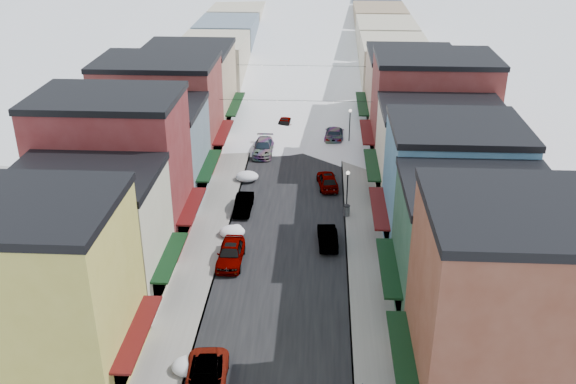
# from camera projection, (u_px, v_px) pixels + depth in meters

# --- Properties ---
(road) EXTENTS (10.00, 160.00, 0.01)m
(road) POSITION_uv_depth(u_px,v_px,m) (302.00, 101.00, 88.82)
(road) COLOR black
(road) RESTS_ON ground
(sidewalk_left) EXTENTS (3.20, 160.00, 0.15)m
(sidewalk_left) POSITION_uv_depth(u_px,v_px,m) (255.00, 100.00, 89.12)
(sidewalk_left) COLOR gray
(sidewalk_left) RESTS_ON ground
(sidewalk_right) EXTENTS (3.20, 160.00, 0.15)m
(sidewalk_right) POSITION_uv_depth(u_px,v_px,m) (350.00, 101.00, 88.46)
(sidewalk_right) COLOR gray
(sidewalk_right) RESTS_ON ground
(curb_left) EXTENTS (0.10, 160.00, 0.15)m
(curb_left) POSITION_uv_depth(u_px,v_px,m) (266.00, 100.00, 89.04)
(curb_left) COLOR slate
(curb_left) RESTS_ON ground
(curb_right) EXTENTS (0.10, 160.00, 0.15)m
(curb_right) POSITION_uv_depth(u_px,v_px,m) (339.00, 101.00, 88.53)
(curb_right) COLOR slate
(curb_right) RESTS_ON ground
(bldg_l_yellow) EXTENTS (11.30, 8.70, 11.50)m
(bldg_l_yellow) POSITION_uv_depth(u_px,v_px,m) (37.00, 293.00, 36.47)
(bldg_l_yellow) COLOR gold
(bldg_l_yellow) RESTS_ON ground
(bldg_l_cream) EXTENTS (11.30, 8.20, 9.50)m
(bldg_l_cream) POSITION_uv_depth(u_px,v_px,m) (89.00, 235.00, 44.57)
(bldg_l_cream) COLOR beige
(bldg_l_cream) RESTS_ON ground
(bldg_l_brick_near) EXTENTS (12.30, 8.20, 12.50)m
(bldg_l_brick_near) POSITION_uv_depth(u_px,v_px,m) (114.00, 170.00, 51.18)
(bldg_l_brick_near) COLOR maroon
(bldg_l_brick_near) RESTS_ON ground
(bldg_l_grayblue) EXTENTS (11.30, 9.20, 9.00)m
(bldg_l_grayblue) POSITION_uv_depth(u_px,v_px,m) (149.00, 151.00, 59.57)
(bldg_l_grayblue) COLOR slate
(bldg_l_grayblue) RESTS_ON ground
(bldg_l_brick_far) EXTENTS (13.30, 9.20, 11.00)m
(bldg_l_brick_far) POSITION_uv_depth(u_px,v_px,m) (160.00, 110.00, 67.32)
(bldg_l_brick_far) COLOR maroon
(bldg_l_brick_far) RESTS_ON ground
(bldg_l_tan) EXTENTS (11.30, 11.20, 10.00)m
(bldg_l_tan) POSITION_uv_depth(u_px,v_px,m) (189.00, 89.00, 76.51)
(bldg_l_tan) COLOR tan
(bldg_l_tan) RESTS_ON ground
(bldg_r_brick_near) EXTENTS (12.30, 9.20, 12.50)m
(bldg_r_brick_near) POSITION_uv_depth(u_px,v_px,m) (522.00, 311.00, 34.01)
(bldg_r_brick_near) COLOR brown
(bldg_r_brick_near) RESTS_ON ground
(bldg_r_green) EXTENTS (11.30, 9.20, 9.50)m
(bldg_r_green) POSITION_uv_depth(u_px,v_px,m) (474.00, 250.00, 42.80)
(bldg_r_green) COLOR #224733
(bldg_r_green) RESTS_ON ground
(bldg_r_blue) EXTENTS (11.30, 9.20, 10.50)m
(bldg_r_blue) POSITION_uv_depth(u_px,v_px,m) (452.00, 186.00, 50.71)
(bldg_r_blue) COLOR teal
(bldg_r_blue) RESTS_ON ground
(bldg_r_cream) EXTENTS (12.30, 9.20, 9.00)m
(bldg_r_cream) POSITION_uv_depth(u_px,v_px,m) (439.00, 153.00, 59.13)
(bldg_r_cream) COLOR beige
(bldg_r_cream) RESTS_ON ground
(bldg_r_brick_far) EXTENTS (13.30, 9.20, 11.50)m
(bldg_r_brick_far) POSITION_uv_depth(u_px,v_px,m) (432.00, 110.00, 66.69)
(bldg_r_brick_far) COLOR maroon
(bldg_r_brick_far) RESTS_ON ground
(bldg_r_tan) EXTENTS (11.30, 11.20, 9.50)m
(bldg_r_tan) POSITION_uv_depth(u_px,v_px,m) (410.00, 92.00, 76.20)
(bldg_r_tan) COLOR tan
(bldg_r_tan) RESTS_ON ground
(distant_blocks) EXTENTS (34.00, 55.00, 8.00)m
(distant_blocks) POSITION_uv_depth(u_px,v_px,m) (307.00, 37.00, 107.87)
(distant_blocks) COLOR gray
(distant_blocks) RESTS_ON ground
(overhead_cables) EXTENTS (16.40, 15.04, 0.04)m
(overhead_cables) POSITION_uv_depth(u_px,v_px,m) (299.00, 82.00, 74.89)
(overhead_cables) COLOR black
(overhead_cables) RESTS_ON ground
(car_white_suv) EXTENTS (2.86, 5.49, 1.48)m
(car_white_suv) POSITION_uv_depth(u_px,v_px,m) (206.00, 380.00, 37.23)
(car_white_suv) COLOR silver
(car_white_suv) RESTS_ON ground
(car_silver_sedan) EXTENTS (1.96, 4.86, 1.66)m
(car_silver_sedan) POSITION_uv_depth(u_px,v_px,m) (231.00, 253.00, 50.03)
(car_silver_sedan) COLOR #A9ABB2
(car_silver_sedan) RESTS_ON ground
(car_dark_hatch) EXTENTS (1.52, 4.22, 1.38)m
(car_dark_hatch) POSITION_uv_depth(u_px,v_px,m) (244.00, 204.00, 58.15)
(car_dark_hatch) COLOR black
(car_dark_hatch) RESTS_ON ground
(car_silver_wagon) EXTENTS (2.14, 5.26, 1.53)m
(car_silver_wagon) POSITION_uv_depth(u_px,v_px,m) (263.00, 147.00, 70.72)
(car_silver_wagon) COLOR #A5A9AE
(car_silver_wagon) RESTS_ON ground
(car_green_sedan) EXTENTS (1.79, 4.40, 1.42)m
(car_green_sedan) POSITION_uv_depth(u_px,v_px,m) (328.00, 237.00, 52.65)
(car_green_sedan) COLOR black
(car_green_sedan) RESTS_ON ground
(car_gray_suv) EXTENTS (2.38, 4.69, 1.53)m
(car_gray_suv) POSITION_uv_depth(u_px,v_px,m) (328.00, 180.00, 62.77)
(car_gray_suv) COLOR #9EA1A6
(car_gray_suv) RESTS_ON ground
(car_black_sedan) EXTENTS (2.51, 5.56, 1.58)m
(car_black_sedan) POSITION_uv_depth(u_px,v_px,m) (334.00, 133.00, 74.66)
(car_black_sedan) COLOR black
(car_black_sedan) RESTS_ON ground
(car_lane_silver) EXTENTS (2.28, 4.77, 1.57)m
(car_lane_silver) POSITION_uv_depth(u_px,v_px,m) (284.00, 125.00, 77.40)
(car_lane_silver) COLOR #AEB2B7
(car_lane_silver) RESTS_ON ground
(car_lane_white) EXTENTS (2.93, 5.88, 1.60)m
(car_lane_white) POSITION_uv_depth(u_px,v_px,m) (309.00, 81.00, 95.05)
(car_lane_white) COLOR white
(car_lane_white) RESTS_ON ground
(trash_can) EXTENTS (0.59, 0.59, 1.00)m
(trash_can) POSITION_uv_depth(u_px,v_px,m) (347.00, 210.00, 57.05)
(trash_can) COLOR slate
(trash_can) RESTS_ON sidewalk_right
(streetlamp_near) EXTENTS (0.34, 0.34, 4.07)m
(streetlamp_near) POSITION_uv_depth(u_px,v_px,m) (347.00, 187.00, 56.70)
(streetlamp_near) COLOR black
(streetlamp_near) RESTS_ON sidewalk_right
(streetlamp_far) EXTENTS (0.36, 0.36, 4.33)m
(streetlamp_far) POSITION_uv_depth(u_px,v_px,m) (350.00, 123.00, 71.75)
(streetlamp_far) COLOR black
(streetlamp_far) RESTS_ON sidewalk_right
(snow_pile_near) EXTENTS (2.08, 2.48, 0.88)m
(snow_pile_near) POSITION_uv_depth(u_px,v_px,m) (189.00, 365.00, 38.84)
(snow_pile_near) COLOR white
(snow_pile_near) RESTS_ON ground
(snow_pile_mid) EXTENTS (2.17, 2.53, 0.92)m
(snow_pile_mid) POSITION_uv_depth(u_px,v_px,m) (233.00, 231.00, 54.01)
(snow_pile_mid) COLOR white
(snow_pile_mid) RESTS_ON ground
(snow_pile_far) EXTENTS (2.29, 2.61, 0.97)m
(snow_pile_far) POSITION_uv_depth(u_px,v_px,m) (247.00, 176.00, 64.34)
(snow_pile_far) COLOR white
(snow_pile_far) RESTS_ON ground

